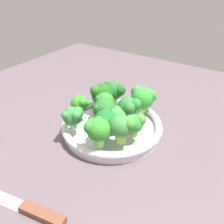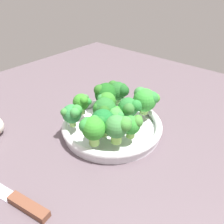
% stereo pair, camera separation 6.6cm
% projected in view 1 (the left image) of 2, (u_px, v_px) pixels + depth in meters
% --- Properties ---
extents(ground_plane, '(1.30, 1.30, 0.03)m').
position_uv_depth(ground_plane, '(105.00, 136.00, 0.69)').
color(ground_plane, '#5B4D54').
extents(bowl, '(0.28, 0.28, 0.04)m').
position_uv_depth(bowl, '(112.00, 126.00, 0.68)').
color(bowl, white).
rests_on(bowl, ground_plane).
extents(broccoli_floret_0, '(0.05, 0.05, 0.06)m').
position_uv_depth(broccoli_floret_0, '(135.00, 123.00, 0.60)').
color(broccoli_floret_0, '#88BF53').
rests_on(broccoli_floret_0, bowl).
extents(broccoli_floret_1, '(0.06, 0.06, 0.07)m').
position_uv_depth(broccoli_floret_1, '(97.00, 129.00, 0.56)').
color(broccoli_floret_1, '#9FD469').
rests_on(broccoli_floret_1, bowl).
extents(broccoli_floret_2, '(0.07, 0.06, 0.07)m').
position_uv_depth(broccoli_floret_2, '(114.00, 91.00, 0.74)').
color(broccoli_floret_2, '#8FD671').
rests_on(broccoli_floret_2, bowl).
extents(broccoli_floret_3, '(0.07, 0.07, 0.07)m').
position_uv_depth(broccoli_floret_3, '(101.00, 93.00, 0.72)').
color(broccoli_floret_3, '#9CD272').
rests_on(broccoli_floret_3, bowl).
extents(broccoli_floret_4, '(0.07, 0.07, 0.08)m').
position_uv_depth(broccoli_floret_4, '(143.00, 97.00, 0.70)').
color(broccoli_floret_4, '#9CDA6B').
rests_on(broccoli_floret_4, bowl).
extents(broccoli_floret_5, '(0.05, 0.05, 0.06)m').
position_uv_depth(broccoli_floret_5, '(80.00, 104.00, 0.68)').
color(broccoli_floret_5, '#95C869').
rests_on(broccoli_floret_5, bowl).
extents(broccoli_floret_6, '(0.06, 0.07, 0.07)m').
position_uv_depth(broccoli_floret_6, '(106.00, 121.00, 0.60)').
color(broccoli_floret_6, '#7BBF51').
rests_on(broccoli_floret_6, bowl).
extents(broccoli_floret_7, '(0.07, 0.06, 0.07)m').
position_uv_depth(broccoli_floret_7, '(123.00, 126.00, 0.57)').
color(broccoli_floret_7, '#95CA5A').
rests_on(broccoli_floret_7, bowl).
extents(broccoli_floret_8, '(0.06, 0.05, 0.07)m').
position_uv_depth(broccoli_floret_8, '(73.00, 116.00, 0.62)').
color(broccoli_floret_8, '#9CD268').
rests_on(broccoli_floret_8, bowl).
extents(broccoli_floret_9, '(0.06, 0.07, 0.07)m').
position_uv_depth(broccoli_floret_9, '(103.00, 108.00, 0.65)').
color(broccoli_floret_9, '#95CE71').
rests_on(broccoli_floret_9, bowl).
extents(broccoli_floret_10, '(0.05, 0.06, 0.06)m').
position_uv_depth(broccoli_floret_10, '(105.00, 101.00, 0.69)').
color(broccoli_floret_10, '#86B253').
rests_on(broccoli_floret_10, bowl).
extents(broccoli_floret_11, '(0.05, 0.05, 0.06)m').
position_uv_depth(broccoli_floret_11, '(117.00, 115.00, 0.64)').
color(broccoli_floret_11, '#96CC6F').
rests_on(broccoli_floret_11, bowl).
extents(broccoli_floret_12, '(0.07, 0.06, 0.07)m').
position_uv_depth(broccoli_floret_12, '(129.00, 107.00, 0.66)').
color(broccoli_floret_12, '#78B756').
rests_on(broccoli_floret_12, bowl).
extents(knife, '(0.27, 0.07, 0.01)m').
position_uv_depth(knife, '(23.00, 206.00, 0.47)').
color(knife, silver).
rests_on(knife, ground_plane).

